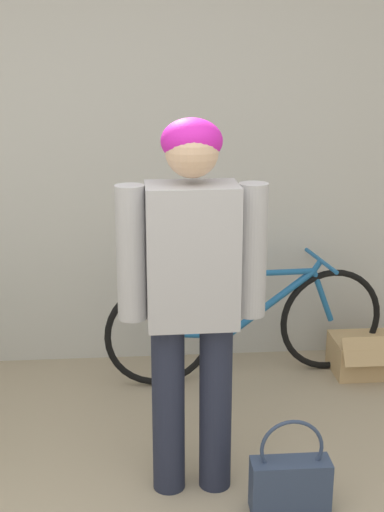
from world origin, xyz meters
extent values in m
cube|color=silver|center=(0.00, 2.44, 1.30)|extent=(8.00, 0.06, 2.60)
cube|color=white|center=(0.55, 2.41, 0.35)|extent=(0.08, 0.01, 0.12)
cylinder|color=#23283D|center=(0.24, 1.04, 0.39)|extent=(0.14, 0.14, 0.77)
cylinder|color=#23283D|center=(0.44, 1.04, 0.39)|extent=(0.14, 0.14, 0.77)
cube|color=#B2B2B7|center=(0.34, 1.04, 1.06)|extent=(0.37, 0.24, 0.58)
cylinder|color=#B2B2B7|center=(0.09, 1.04, 1.08)|extent=(0.12, 0.12, 0.55)
cylinder|color=#B2B2B7|center=(0.58, 1.04, 1.08)|extent=(0.12, 0.12, 0.55)
sphere|color=#DBB28E|center=(0.34, 1.04, 1.48)|extent=(0.21, 0.21, 0.21)
ellipsoid|color=#D11EAD|center=(0.34, 1.05, 1.52)|extent=(0.24, 0.22, 0.18)
torus|color=black|center=(0.23, 2.02, 0.31)|extent=(0.62, 0.12, 0.62)
torus|color=black|center=(1.25, 2.15, 0.31)|extent=(0.62, 0.12, 0.62)
cylinder|color=#1E609E|center=(0.43, 2.05, 0.29)|extent=(0.39, 0.08, 0.08)
cylinder|color=#1E609E|center=(0.38, 2.04, 0.48)|extent=(0.31, 0.07, 0.35)
cylinder|color=#1E609E|center=(0.57, 2.07, 0.45)|extent=(0.14, 0.05, 0.38)
cylinder|color=#1E609E|center=(0.87, 2.11, 0.44)|extent=(0.54, 0.11, 0.39)
cylinder|color=#1E609E|center=(0.82, 2.10, 0.63)|extent=(0.61, 0.11, 0.05)
cylinder|color=#1E609E|center=(1.19, 2.15, 0.47)|extent=(0.16, 0.05, 0.32)
cylinder|color=#1E609E|center=(1.15, 2.14, 0.65)|extent=(0.07, 0.04, 0.08)
cylinder|color=#1E609E|center=(1.17, 2.14, 0.68)|extent=(0.08, 0.46, 0.02)
ellipsoid|color=black|center=(0.52, 2.06, 0.66)|extent=(0.23, 0.11, 0.05)
cube|color=#334260|center=(0.73, 0.83, 0.12)|extent=(0.33, 0.12, 0.23)
torus|color=#334260|center=(0.73, 0.83, 0.29)|extent=(0.26, 0.02, 0.26)
cube|color=tan|center=(1.46, 2.10, 0.10)|extent=(0.39, 0.31, 0.21)
cube|color=tan|center=(1.46, 1.94, 0.20)|extent=(0.37, 0.11, 0.14)
camera|label=1|loc=(0.12, -1.68, 1.88)|focal=50.00mm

